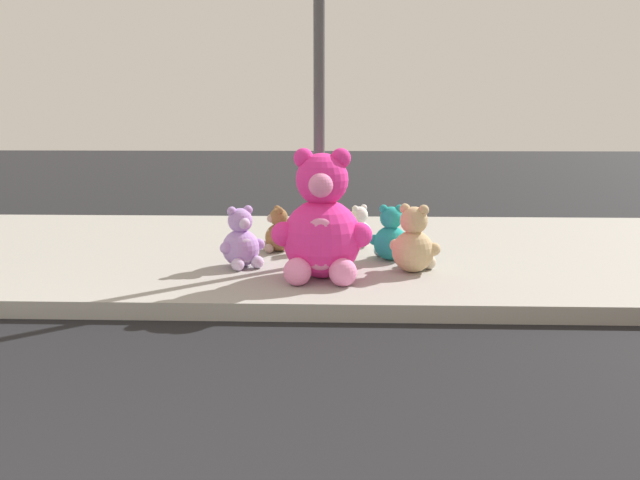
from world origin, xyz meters
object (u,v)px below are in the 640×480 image
(plush_teal, at_px, (391,238))
(plush_brown, at_px, (278,233))
(plush_tan, at_px, (414,245))
(plush_pink_large, at_px, (322,227))
(sign_pole, at_px, (319,92))
(plush_white, at_px, (358,230))
(plush_lime, at_px, (320,233))
(plush_lavender, at_px, (242,243))

(plush_teal, relative_size, plush_brown, 1.16)
(plush_brown, bearing_deg, plush_tan, -31.57)
(plush_brown, bearing_deg, plush_pink_large, -65.04)
(sign_pole, bearing_deg, plush_pink_large, -85.64)
(plush_pink_large, distance_m, plush_white, 1.47)
(plush_white, xyz_separation_m, plush_lime, (-0.44, -0.23, 0.01))
(plush_brown, bearing_deg, plush_lime, 3.64)
(plush_teal, relative_size, plush_tan, 0.89)
(plush_white, xyz_separation_m, plush_teal, (0.32, -0.63, 0.04))
(plush_teal, height_order, plush_brown, plush_teal)
(sign_pole, xyz_separation_m, plush_white, (0.42, 0.81, -1.50))
(plush_brown, bearing_deg, sign_pole, -48.62)
(sign_pole, bearing_deg, plush_white, 62.48)
(plush_brown, relative_size, plush_lime, 0.98)
(plush_teal, bearing_deg, plush_tan, -69.97)
(sign_pole, bearing_deg, plush_lavender, -166.16)
(plush_pink_large, xyz_separation_m, plush_teal, (0.69, 0.77, -0.24))
(plush_white, height_order, plush_lavender, plush_lavender)
(plush_pink_large, relative_size, plush_white, 2.44)
(plush_teal, distance_m, plush_tan, 0.53)
(sign_pole, height_order, plush_white, sign_pole)
(plush_tan, xyz_separation_m, plush_lavender, (-1.68, 0.13, -0.02))
(plush_pink_large, distance_m, plush_teal, 1.06)
(plush_white, relative_size, plush_lavender, 0.80)
(plush_tan, bearing_deg, plush_lavender, 175.74)
(plush_pink_large, distance_m, plush_lime, 1.19)
(sign_pole, height_order, plush_teal, sign_pole)
(plush_white, xyz_separation_m, plush_lavender, (-1.19, -1.00, 0.05))
(plush_lavender, relative_size, plush_lime, 1.18)
(plush_white, bearing_deg, plush_lavender, -139.86)
(sign_pole, height_order, plush_brown, sign_pole)
(plush_white, xyz_separation_m, plush_brown, (-0.91, -0.26, 0.01))
(plush_tan, bearing_deg, plush_lime, 136.26)
(sign_pole, relative_size, plush_tan, 4.87)
(plush_teal, xyz_separation_m, plush_brown, (-1.22, 0.37, -0.03))
(plush_tan, xyz_separation_m, plush_brown, (-1.40, 0.86, -0.06))
(sign_pole, xyz_separation_m, plush_pink_large, (0.04, -0.58, -1.22))
(plush_pink_large, relative_size, plush_brown, 2.37)
(plush_lime, bearing_deg, plush_brown, -176.36)
(plush_pink_large, height_order, plush_lime, plush_pink_large)
(plush_lavender, bearing_deg, plush_pink_large, -26.16)
(plush_teal, height_order, plush_lime, plush_teal)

